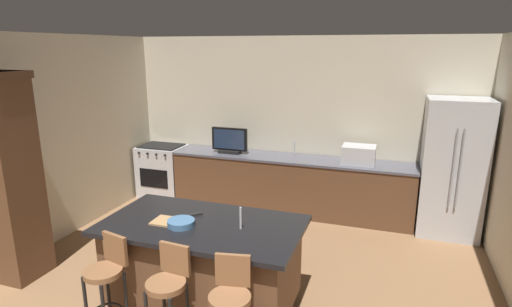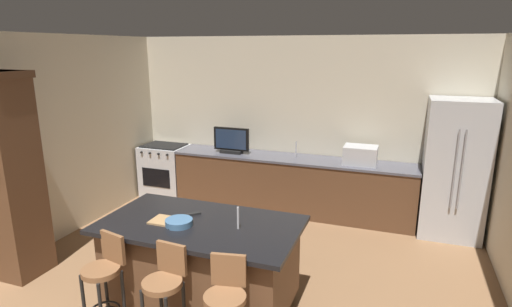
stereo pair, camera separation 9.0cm
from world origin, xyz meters
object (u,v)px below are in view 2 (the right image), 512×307
Objects in this scene: cabinet_tower at (9,174)px; tv_monitor at (231,141)px; cutting_board at (170,221)px; bar_stool_center at (165,290)px; refrigerator at (454,169)px; fruit_bowl at (179,222)px; kitchen_island at (201,263)px; microwave at (360,155)px; cell_phone at (176,227)px; tv_remote at (193,214)px; range_oven at (165,170)px; bar_stool_left at (105,277)px; bar_stool_right at (226,305)px.

tv_monitor is at bearing 62.38° from cabinet_tower.
cabinet_tower is 2.01m from cutting_board.
tv_monitor reaches higher than bar_stool_center.
fruit_bowl is (-2.68, -2.78, -0.03)m from refrigerator.
cutting_board reaches higher than kitchen_island.
cell_phone is at bearing -116.27° from microwave.
range_oven is at bearing 170.77° from tv_remote.
kitchen_island is at bearing 37.07° from fruit_bowl.
bar_stool_left is 6.27× the size of cell_phone.
fruit_bowl is 0.27m from tv_remote.
bar_stool_right is 3.65× the size of fruit_bowl.
refrigerator is 3.32m from tv_monitor.
fruit_bowl is (0.63, -2.78, -0.16)m from tv_monitor.
cutting_board is at bearing 120.78° from bar_stool_center.
refrigerator is 4.20m from bar_stool_center.
cell_phone is at bearing 133.51° from bar_stool_right.
tv_remote is 0.44× the size of cutting_board.
cutting_board is (1.82, -2.80, 0.45)m from range_oven.
refrigerator is 4.60m from bar_stool_left.
tv_remote reaches higher than cell_phone.
refrigerator reaches higher than fruit_bowl.
cabinet_tower reaches higher than bar_stool_center.
refrigerator is 3.67m from tv_remote.
cabinet_tower is (-4.79, -2.83, 0.25)m from refrigerator.
kitchen_island is at bearing 0.48° from tv_remote.
range_oven is 1.45m from tv_monitor.
bar_stool_center is (-2.52, -3.34, -0.39)m from refrigerator.
bar_stool_center is at bearing -127.03° from refrigerator.
bar_stool_center is at bearing -76.54° from tv_monitor.
kitchen_island is 0.51m from fruit_bowl.
range_oven is at bearing 117.18° from bar_stool_right.
refrigerator is 3.93m from cutting_board.
tv_monitor is at bearing 100.54° from cutting_board.
cutting_board is (0.51, -2.75, -0.18)m from tv_monitor.
refrigerator is 3.91m from cell_phone.
bar_stool_center is at bearing -12.67° from cabinet_tower.
microwave is at bearing 39.19° from cabinet_tower.
microwave is (1.25, 2.71, 0.57)m from kitchen_island.
microwave is at bearing 177.99° from refrigerator.
microwave is at bearing 0.02° from range_oven.
cutting_board is (1.99, 0.07, -0.30)m from cabinet_tower.
refrigerator is at bearing 0.13° from tv_monitor.
tv_monitor is 0.64× the size of bar_stool_left.
tv_remote is at bearing -52.79° from range_oven.
refrigerator is 12.80× the size of cell_phone.
microwave reaches higher than bar_stool_center.
kitchen_island is 0.54m from cutting_board.
microwave is 3.22m from cell_phone.
range_oven is 5.40× the size of tv_remote.
cutting_board is at bearing 165.36° from fruit_bowl.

